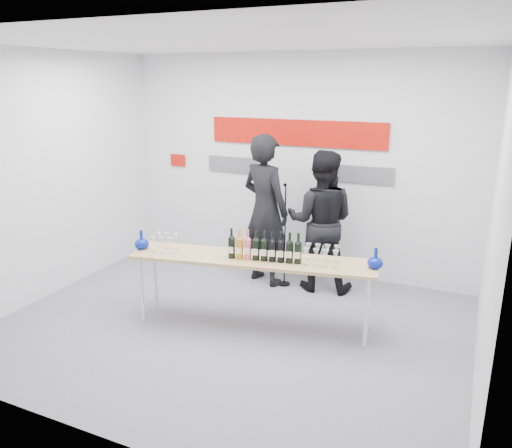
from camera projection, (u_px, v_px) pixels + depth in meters
name	position (u px, v px, depth m)	size (l,w,h in m)	color
ground	(231.00, 326.00, 5.56)	(5.00, 5.00, 0.00)	slate
back_wall	(295.00, 165.00, 6.88)	(5.00, 0.04, 3.00)	silver
signage	(291.00, 143.00, 6.79)	(3.38, 0.02, 0.79)	#B51107
tasting_table	(252.00, 263.00, 5.40)	(2.71, 1.03, 0.80)	tan
wine_bottles	(264.00, 246.00, 5.25)	(0.79, 0.22, 0.33)	black
decanter_left	(141.00, 239.00, 5.64)	(0.16, 0.16, 0.21)	#07198C
decanter_right	(376.00, 258.00, 5.06)	(0.16, 0.16, 0.21)	#07198C
glasses_left	(165.00, 243.00, 5.58)	(0.29, 0.26, 0.18)	silver
glasses_right	(322.00, 255.00, 5.19)	(0.39, 0.28, 0.18)	silver
presenter_left	(265.00, 210.00, 6.53)	(0.73, 0.48, 1.99)	black
presenter_right	(321.00, 221.00, 6.34)	(0.88, 0.69, 1.82)	black
mic_stand	(285.00, 255.00, 6.56)	(0.16, 0.16, 1.39)	black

